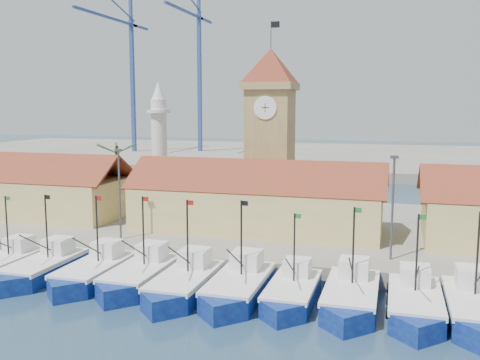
% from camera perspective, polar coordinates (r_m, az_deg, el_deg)
% --- Properties ---
extents(ground, '(400.00, 400.00, 0.00)m').
position_cam_1_polar(ground, '(40.21, -5.50, -13.53)').
color(ground, '#1C384C').
rests_on(ground, ground).
extents(quay, '(140.00, 32.00, 1.50)m').
position_cam_1_polar(quay, '(61.96, 2.74, -5.10)').
color(quay, gray).
rests_on(quay, ground).
extents(terminal, '(240.00, 80.00, 2.00)m').
position_cam_1_polar(terminal, '(146.04, 10.65, 2.38)').
color(terminal, gray).
rests_on(terminal, ground).
extents(boat_0, '(3.48, 9.53, 7.21)m').
position_cam_1_polar(boat_0, '(51.93, -24.02, -8.36)').
color(boat_0, navy).
rests_on(boat_0, ground).
extents(boat_1, '(3.64, 9.97, 7.54)m').
position_cam_1_polar(boat_1, '(49.43, -20.38, -8.93)').
color(boat_1, navy).
rests_on(boat_1, ground).
extents(boat_2, '(3.70, 10.13, 7.66)m').
position_cam_1_polar(boat_2, '(46.88, -15.44, -9.61)').
color(boat_2, navy).
rests_on(boat_2, ground).
extents(boat_3, '(3.75, 10.28, 7.78)m').
position_cam_1_polar(boat_3, '(45.06, -10.70, -10.16)').
color(boat_3, navy).
rests_on(boat_3, ground).
extents(boat_4, '(3.79, 10.38, 7.85)m').
position_cam_1_polar(boat_4, '(42.59, -6.04, -11.13)').
color(boat_4, navy).
rests_on(boat_4, ground).
extents(boat_5, '(3.84, 10.51, 7.95)m').
position_cam_1_polar(boat_5, '(41.61, -0.24, -11.54)').
color(boat_5, navy).
rests_on(boat_5, ground).
extents(boat_6, '(3.43, 9.39, 7.10)m').
position_cam_1_polar(boat_6, '(40.94, 5.52, -12.04)').
color(boat_6, navy).
rests_on(boat_6, ground).
extents(boat_7, '(3.76, 10.31, 7.80)m').
position_cam_1_polar(boat_7, '(40.56, 11.74, -12.25)').
color(boat_7, navy).
rests_on(boat_7, ground).
extents(boat_8, '(3.66, 10.02, 7.58)m').
position_cam_1_polar(boat_8, '(40.30, 18.18, -12.66)').
color(boat_8, navy).
rests_on(boat_8, ground).
extents(boat_9, '(3.85, 10.56, 7.99)m').
position_cam_1_polar(boat_9, '(40.72, 23.89, -12.67)').
color(boat_9, navy).
rests_on(boat_9, ground).
extents(hall_left, '(31.20, 10.13, 7.61)m').
position_cam_1_polar(hall_left, '(72.28, -23.57, -1.27)').
color(hall_left, '#E0CC7B').
rests_on(hall_left, quay).
extents(hall_center, '(27.04, 10.13, 7.61)m').
position_cam_1_polar(hall_center, '(57.49, 1.83, -2.82)').
color(hall_center, '#E0CC7B').
rests_on(hall_center, quay).
extents(clock_tower, '(5.80, 5.80, 22.70)m').
position_cam_1_polar(clock_tower, '(62.38, 3.24, 5.39)').
color(clock_tower, tan).
rests_on(clock_tower, quay).
extents(minaret, '(3.00, 3.00, 16.30)m').
position_cam_1_polar(minaret, '(69.28, -8.60, 3.71)').
color(minaret, silver).
rests_on(minaret, quay).
extents(palm_tree, '(5.60, 5.03, 8.39)m').
position_cam_1_polar(palm_tree, '(70.10, -12.94, 0.79)').
color(palm_tree, brown).
rests_on(palm_tree, quay).
extents(lamp_posts, '(80.70, 0.25, 9.03)m').
position_cam_1_polar(lamp_posts, '(49.32, 0.10, -1.67)').
color(lamp_posts, '#3F3F44').
rests_on(lamp_posts, quay).
extents(crane_blue_far, '(1.00, 37.64, 42.94)m').
position_cam_1_polar(crane_blue_far, '(152.59, -11.82, 12.07)').
color(crane_blue_far, '#2D428B').
rests_on(crane_blue_far, terminal).
extents(crane_blue_near, '(1.00, 32.69, 44.98)m').
position_cam_1_polar(crane_blue_near, '(151.61, -4.54, 12.50)').
color(crane_blue_near, '#2D428B').
rests_on(crane_blue_near, terminal).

